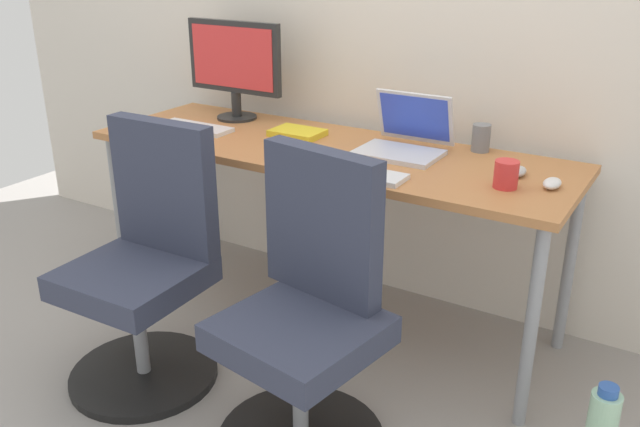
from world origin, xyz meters
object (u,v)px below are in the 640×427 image
(office_chair_left, at_px, (147,269))
(open_laptop, at_px, (405,138))
(coffee_mug, at_px, (506,174))
(office_chair_right, at_px, (308,321))
(desktop_monitor, at_px, (234,63))

(office_chair_left, relative_size, open_laptop, 3.03)
(office_chair_left, height_order, coffee_mug, office_chair_left)
(office_chair_left, distance_m, coffee_mug, 1.29)
(office_chair_right, bearing_deg, open_laptop, 93.42)
(office_chair_left, relative_size, coffee_mug, 10.22)
(open_laptop, xyz_separation_m, coffee_mug, (0.45, -0.20, -0.01))
(office_chair_right, relative_size, coffee_mug, 10.22)
(office_chair_right, bearing_deg, office_chair_left, 179.93)
(office_chair_left, xyz_separation_m, desktop_monitor, (-0.24, 0.85, 0.58))
(open_laptop, relative_size, coffee_mug, 3.37)
(office_chair_left, xyz_separation_m, open_laptop, (0.63, 0.78, 0.39))
(open_laptop, distance_m, coffee_mug, 0.49)
(desktop_monitor, relative_size, coffee_mug, 5.22)
(open_laptop, bearing_deg, desktop_monitor, 174.89)
(office_chair_right, distance_m, desktop_monitor, 1.38)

